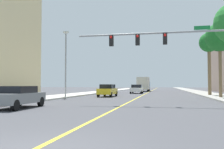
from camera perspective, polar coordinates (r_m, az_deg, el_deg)
ground at (r=47.07m, az=8.29°, el=-4.13°), size 192.00×192.00×0.00m
sidewalk_left at (r=48.54m, az=-2.81°, el=-4.01°), size 3.66×168.00×0.15m
sidewalk_right at (r=47.43m, az=19.65°, el=-3.91°), size 3.66×168.00×0.15m
lane_marking_center at (r=47.07m, az=8.29°, el=-4.13°), size 0.16×144.00×0.01m
traffic_signal_mast at (r=18.81m, az=14.37°, el=6.70°), size 11.66×0.36×5.64m
street_lamp at (r=28.68m, az=-10.59°, el=3.30°), size 0.56×0.28×7.41m
palm_mid at (r=29.30m, az=23.51°, el=7.71°), size 3.07×3.07×7.96m
palm_far at (r=35.19m, az=21.40°, el=6.53°), size 2.57×2.57×8.18m
car_white at (r=42.20m, az=5.71°, el=-3.32°), size 1.93×4.17×1.49m
car_gray at (r=16.59m, az=-20.88°, el=-4.73°), size 1.93×4.24×1.38m
car_yellow at (r=30.59m, az=-1.01°, el=-3.64°), size 1.73×4.38×1.51m
car_black at (r=39.82m, az=-0.92°, el=-3.40°), size 2.05×3.89×1.44m
delivery_truck at (r=55.86m, az=7.28°, el=-2.16°), size 2.44×8.58×3.10m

